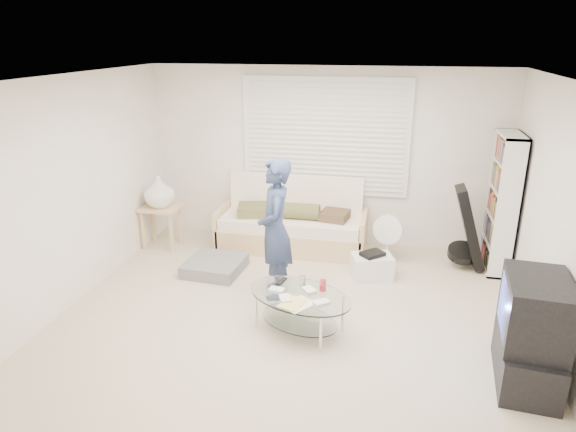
% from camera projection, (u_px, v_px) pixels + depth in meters
% --- Properties ---
extents(ground, '(5.00, 5.00, 0.00)m').
position_uv_depth(ground, '(294.00, 315.00, 5.58)').
color(ground, beige).
rests_on(ground, ground).
extents(room_shell, '(5.02, 4.52, 2.51)m').
position_uv_depth(room_shell, '(303.00, 159.00, 5.48)').
color(room_shell, white).
rests_on(room_shell, ground).
extents(window_blinds, '(2.32, 0.08, 1.62)m').
position_uv_depth(window_blinds, '(325.00, 137.00, 7.10)').
color(window_blinds, silver).
rests_on(window_blinds, ground).
extents(futon_sofa, '(2.07, 0.84, 1.01)m').
position_uv_depth(futon_sofa, '(292.00, 225.00, 7.28)').
color(futon_sofa, tan).
rests_on(futon_sofa, ground).
extents(grey_floor_pillow, '(0.74, 0.74, 0.16)m').
position_uv_depth(grey_floor_pillow, '(215.00, 266.00, 6.60)').
color(grey_floor_pillow, slate).
rests_on(grey_floor_pillow, ground).
extents(side_table, '(0.53, 0.43, 1.05)m').
position_uv_depth(side_table, '(159.00, 195.00, 7.15)').
color(side_table, tan).
rests_on(side_table, ground).
extents(bookshelf, '(0.28, 0.74, 1.77)m').
position_uv_depth(bookshelf, '(502.00, 203.00, 6.44)').
color(bookshelf, white).
rests_on(bookshelf, ground).
extents(guitar_case, '(0.46, 0.40, 1.06)m').
position_uv_depth(guitar_case, '(468.00, 233.00, 6.57)').
color(guitar_case, black).
rests_on(guitar_case, ground).
extents(floor_fan, '(0.41, 0.27, 0.67)m').
position_uv_depth(floor_fan, '(387.00, 234.00, 6.80)').
color(floor_fan, white).
rests_on(floor_fan, ground).
extents(storage_bin, '(0.57, 0.48, 0.34)m').
position_uv_depth(storage_bin, '(372.00, 266.00, 6.41)').
color(storage_bin, white).
rests_on(storage_bin, ground).
extents(tv_unit, '(0.57, 0.94, 0.98)m').
position_uv_depth(tv_unit, '(531.00, 333.00, 4.38)').
color(tv_unit, black).
rests_on(tv_unit, ground).
extents(coffee_table, '(1.30, 1.08, 0.54)m').
position_uv_depth(coffee_table, '(300.00, 301.00, 5.18)').
color(coffee_table, silver).
rests_on(coffee_table, ground).
extents(standing_person, '(0.53, 0.67, 1.63)m').
position_uv_depth(standing_person, '(275.00, 230.00, 5.76)').
color(standing_person, navy).
rests_on(standing_person, ground).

